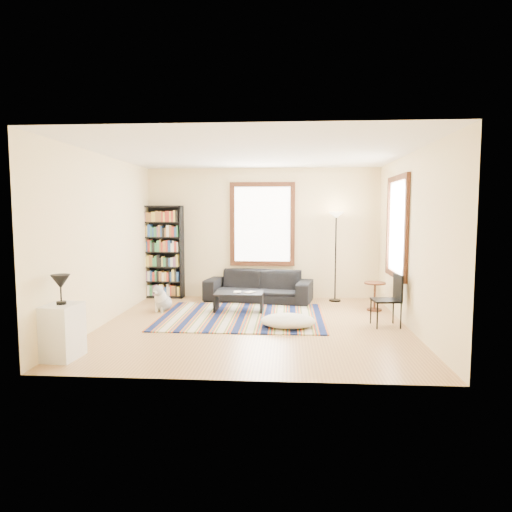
# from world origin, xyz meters

# --- Properties ---
(floor) EXTENTS (5.00, 5.00, 0.10)m
(floor) POSITION_xyz_m (0.00, 0.00, -0.05)
(floor) COLOR tan
(floor) RESTS_ON ground
(ceiling) EXTENTS (5.00, 5.00, 0.10)m
(ceiling) POSITION_xyz_m (0.00, 0.00, 2.85)
(ceiling) COLOR white
(ceiling) RESTS_ON floor
(wall_back) EXTENTS (5.00, 0.10, 2.80)m
(wall_back) POSITION_xyz_m (0.00, 2.55, 1.40)
(wall_back) COLOR beige
(wall_back) RESTS_ON floor
(wall_front) EXTENTS (5.00, 0.10, 2.80)m
(wall_front) POSITION_xyz_m (0.00, -2.55, 1.40)
(wall_front) COLOR beige
(wall_front) RESTS_ON floor
(wall_left) EXTENTS (0.10, 5.00, 2.80)m
(wall_left) POSITION_xyz_m (-2.55, 0.00, 1.40)
(wall_left) COLOR beige
(wall_left) RESTS_ON floor
(wall_right) EXTENTS (0.10, 5.00, 2.80)m
(wall_right) POSITION_xyz_m (2.55, 0.00, 1.40)
(wall_right) COLOR beige
(wall_right) RESTS_ON floor
(window_back) EXTENTS (1.20, 0.06, 1.60)m
(window_back) POSITION_xyz_m (0.00, 2.47, 1.60)
(window_back) COLOR white
(window_back) RESTS_ON wall_back
(window_right) EXTENTS (0.06, 1.20, 1.60)m
(window_right) POSITION_xyz_m (2.47, 0.80, 1.60)
(window_right) COLOR white
(window_right) RESTS_ON wall_right
(rug) EXTENTS (2.88, 2.31, 0.02)m
(rug) POSITION_xyz_m (-0.26, 0.56, 0.01)
(rug) COLOR #0D1741
(rug) RESTS_ON floor
(sofa) EXTENTS (2.32, 1.23, 0.64)m
(sofa) POSITION_xyz_m (-0.05, 2.05, 0.32)
(sofa) COLOR black
(sofa) RESTS_ON floor
(bookshelf) EXTENTS (0.90, 0.30, 2.00)m
(bookshelf) POSITION_xyz_m (-2.16, 2.32, 1.00)
(bookshelf) COLOR black
(bookshelf) RESTS_ON floor
(coffee_table) EXTENTS (1.03, 0.83, 0.36)m
(coffee_table) POSITION_xyz_m (-0.36, 1.01, 0.18)
(coffee_table) COLOR black
(coffee_table) RESTS_ON floor
(book_a) EXTENTS (0.20, 0.16, 0.02)m
(book_a) POSITION_xyz_m (-0.46, 1.01, 0.37)
(book_a) COLOR beige
(book_a) RESTS_ON coffee_table
(book_b) EXTENTS (0.24, 0.24, 0.01)m
(book_b) POSITION_xyz_m (-0.21, 1.06, 0.37)
(book_b) COLOR beige
(book_b) RESTS_ON coffee_table
(floor_cushion) EXTENTS (1.07, 0.95, 0.22)m
(floor_cushion) POSITION_xyz_m (0.56, -0.12, 0.11)
(floor_cushion) COLOR silver
(floor_cushion) RESTS_ON floor
(floor_lamp) EXTENTS (0.31, 0.31, 1.86)m
(floor_lamp) POSITION_xyz_m (1.55, 2.15, 0.93)
(floor_lamp) COLOR black
(floor_lamp) RESTS_ON floor
(side_table) EXTENTS (0.53, 0.53, 0.54)m
(side_table) POSITION_xyz_m (2.20, 1.28, 0.27)
(side_table) COLOR #462111
(side_table) RESTS_ON floor
(folding_chair) EXTENTS (0.46, 0.44, 0.86)m
(folding_chair) POSITION_xyz_m (2.15, 0.07, 0.43)
(folding_chair) COLOR black
(folding_chair) RESTS_ON floor
(white_cabinet) EXTENTS (0.42, 0.53, 0.70)m
(white_cabinet) POSITION_xyz_m (-2.30, -1.89, 0.35)
(white_cabinet) COLOR white
(white_cabinet) RESTS_ON floor
(table_lamp) EXTENTS (0.31, 0.31, 0.38)m
(table_lamp) POSITION_xyz_m (-2.30, -1.89, 0.89)
(table_lamp) COLOR black
(table_lamp) RESTS_ON white_cabinet
(dog) EXTENTS (0.49, 0.58, 0.50)m
(dog) POSITION_xyz_m (-1.79, 0.97, 0.25)
(dog) COLOR silver
(dog) RESTS_ON floor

